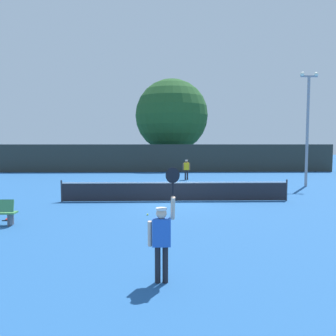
{
  "coord_description": "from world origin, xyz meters",
  "views": [
    {
      "loc": [
        -0.85,
        -16.72,
        2.94
      ],
      "look_at": [
        -0.23,
        4.12,
        1.34
      ],
      "focal_mm": 36.42,
      "sensor_mm": 36.0,
      "label": 1
    }
  ],
  "objects_px": {
    "large_tree": "(172,116)",
    "parked_car_mid": "(249,160)",
    "spare_racket": "(9,219)",
    "player_serving": "(162,233)",
    "light_pole": "(308,121)",
    "parked_car_near": "(221,160)",
    "tennis_ball": "(148,215)",
    "player_receiving": "(186,168)"
  },
  "relations": [
    {
      "from": "large_tree",
      "to": "parked_car_mid",
      "type": "relative_size",
      "value": 2.31
    },
    {
      "from": "spare_racket",
      "to": "parked_car_mid",
      "type": "height_order",
      "value": "parked_car_mid"
    },
    {
      "from": "player_serving",
      "to": "light_pole",
      "type": "bearing_deg",
      "value": 57.43
    },
    {
      "from": "large_tree",
      "to": "parked_car_near",
      "type": "relative_size",
      "value": 2.34
    },
    {
      "from": "player_serving",
      "to": "spare_racket",
      "type": "xyz_separation_m",
      "value": [
        -5.75,
        6.0,
        -1.03
      ]
    },
    {
      "from": "large_tree",
      "to": "tennis_ball",
      "type": "bearing_deg",
      "value": -94.49
    },
    {
      "from": "light_pole",
      "to": "large_tree",
      "type": "distance_m",
      "value": 18.36
    },
    {
      "from": "large_tree",
      "to": "parked_car_near",
      "type": "bearing_deg",
      "value": 21.84
    },
    {
      "from": "spare_racket",
      "to": "parked_car_mid",
      "type": "distance_m",
      "value": 31.09
    },
    {
      "from": "light_pole",
      "to": "player_receiving",
      "type": "bearing_deg",
      "value": 151.95
    },
    {
      "from": "player_receiving",
      "to": "spare_racket",
      "type": "xyz_separation_m",
      "value": [
        -7.88,
        -13.31,
        -0.92
      ]
    },
    {
      "from": "player_serving",
      "to": "parked_car_near",
      "type": "bearing_deg",
      "value": 77.4
    },
    {
      "from": "light_pole",
      "to": "large_tree",
      "type": "bearing_deg",
      "value": 116.91
    },
    {
      "from": "tennis_ball",
      "to": "light_pole",
      "type": "height_order",
      "value": "light_pole"
    },
    {
      "from": "light_pole",
      "to": "parked_car_mid",
      "type": "xyz_separation_m",
      "value": [
        0.8,
        17.21,
        -3.51
      ]
    },
    {
      "from": "parked_car_mid",
      "to": "parked_car_near",
      "type": "bearing_deg",
      "value": 148.37
    },
    {
      "from": "parked_car_near",
      "to": "player_receiving",
      "type": "bearing_deg",
      "value": -108.68
    },
    {
      "from": "large_tree",
      "to": "parked_car_near",
      "type": "height_order",
      "value": "large_tree"
    },
    {
      "from": "player_receiving",
      "to": "tennis_ball",
      "type": "xyz_separation_m",
      "value": [
        -2.63,
        -12.77,
        -0.9
      ]
    },
    {
      "from": "player_receiving",
      "to": "spare_racket",
      "type": "relative_size",
      "value": 2.98
    },
    {
      "from": "tennis_ball",
      "to": "parked_car_near",
      "type": "relative_size",
      "value": 0.02
    },
    {
      "from": "player_receiving",
      "to": "parked_car_mid",
      "type": "height_order",
      "value": "parked_car_mid"
    },
    {
      "from": "spare_racket",
      "to": "parked_car_near",
      "type": "xyz_separation_m",
      "value": [
        13.36,
        28.02,
        0.76
      ]
    },
    {
      "from": "light_pole",
      "to": "parked_car_mid",
      "type": "relative_size",
      "value": 1.73
    },
    {
      "from": "tennis_ball",
      "to": "parked_car_mid",
      "type": "height_order",
      "value": "parked_car_mid"
    },
    {
      "from": "spare_racket",
      "to": "parked_car_mid",
      "type": "bearing_deg",
      "value": 58.38
    },
    {
      "from": "spare_racket",
      "to": "light_pole",
      "type": "relative_size",
      "value": 0.07
    },
    {
      "from": "player_serving",
      "to": "light_pole",
      "type": "relative_size",
      "value": 0.32
    },
    {
      "from": "parked_car_near",
      "to": "parked_car_mid",
      "type": "distance_m",
      "value": 3.33
    },
    {
      "from": "spare_racket",
      "to": "large_tree",
      "type": "bearing_deg",
      "value": 74.24
    },
    {
      "from": "tennis_ball",
      "to": "light_pole",
      "type": "bearing_deg",
      "value": 40.38
    },
    {
      "from": "parked_car_near",
      "to": "light_pole",
      "type": "bearing_deg",
      "value": -81.76
    },
    {
      "from": "parked_car_mid",
      "to": "light_pole",
      "type": "bearing_deg",
      "value": -96.34
    },
    {
      "from": "spare_racket",
      "to": "parked_car_mid",
      "type": "xyz_separation_m",
      "value": [
        16.3,
        26.46,
        0.76
      ]
    },
    {
      "from": "spare_racket",
      "to": "parked_car_near",
      "type": "height_order",
      "value": "parked_car_near"
    },
    {
      "from": "tennis_ball",
      "to": "light_pole",
      "type": "relative_size",
      "value": 0.01
    },
    {
      "from": "player_serving",
      "to": "player_receiving",
      "type": "relative_size",
      "value": 1.56
    },
    {
      "from": "spare_racket",
      "to": "player_serving",
      "type": "bearing_deg",
      "value": -46.2
    },
    {
      "from": "spare_racket",
      "to": "parked_car_mid",
      "type": "relative_size",
      "value": 0.12
    },
    {
      "from": "large_tree",
      "to": "parked_car_mid",
      "type": "distance_m",
      "value": 10.45
    },
    {
      "from": "large_tree",
      "to": "spare_racket",
      "type": "bearing_deg",
      "value": -105.76
    },
    {
      "from": "spare_racket",
      "to": "light_pole",
      "type": "distance_m",
      "value": 18.54
    }
  ]
}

